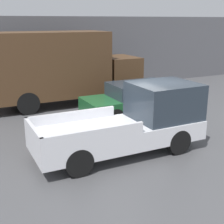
{
  "coord_description": "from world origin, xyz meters",
  "views": [
    {
      "loc": [
        -5.2,
        -8.88,
        4.01
      ],
      "look_at": [
        -0.74,
        0.11,
        1.04
      ],
      "focal_mm": 50.0,
      "sensor_mm": 36.0,
      "label": 1
    }
  ],
  "objects": [
    {
      "name": "ground_plane",
      "position": [
        0.0,
        0.0,
        0.0
      ],
      "size": [
        60.0,
        60.0,
        0.0
      ],
      "primitive_type": "plane",
      "color": "#4C4C4F"
    },
    {
      "name": "building_wall",
      "position": [
        0.0,
        8.64,
        2.11
      ],
      "size": [
        28.0,
        0.15,
        4.22
      ],
      "color": "#56565B",
      "rests_on": "ground"
    },
    {
      "name": "pickup_truck",
      "position": [
        -0.42,
        -0.89,
        0.97
      ],
      "size": [
        5.29,
        1.96,
        2.09
      ],
      "color": "silver",
      "rests_on": "ground"
    },
    {
      "name": "car",
      "position": [
        1.57,
        2.33,
        0.76
      ],
      "size": [
        4.63,
        1.88,
        1.46
      ],
      "color": "#1E592D",
      "rests_on": "ground"
    },
    {
      "name": "delivery_truck",
      "position": [
        -0.91,
        5.66,
        1.86
      ],
      "size": [
        7.6,
        2.39,
        3.5
      ],
      "color": "#4C331E",
      "rests_on": "ground"
    }
  ]
}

